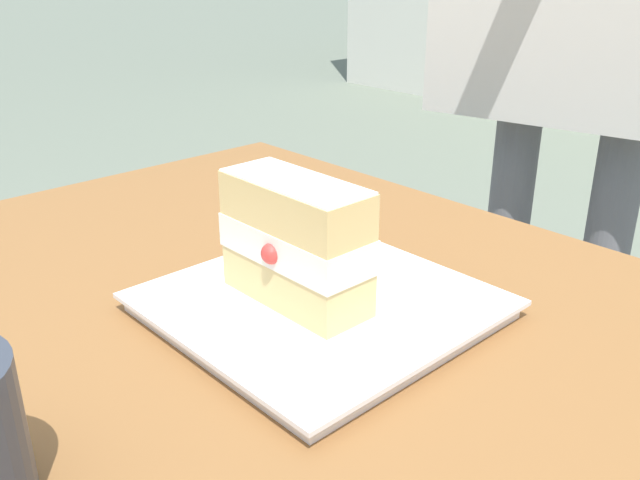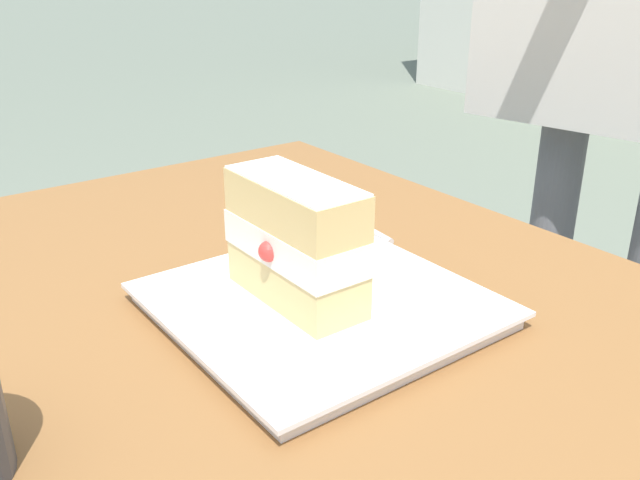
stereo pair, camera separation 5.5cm
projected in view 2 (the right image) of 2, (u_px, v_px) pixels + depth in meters
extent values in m
cylinder|color=brown|center=(293.00, 376.00, 1.16)|extent=(0.07, 0.07, 0.69)
cube|color=white|center=(320.00, 308.00, 0.57)|extent=(0.23, 0.23, 0.01)
cube|color=white|center=(320.00, 299.00, 0.57)|extent=(0.24, 0.24, 0.00)
cube|color=#E0C17A|center=(296.00, 278.00, 0.56)|extent=(0.13, 0.05, 0.04)
cube|color=white|center=(296.00, 242.00, 0.55)|extent=(0.13, 0.05, 0.03)
sphere|color=red|center=(269.00, 251.00, 0.53)|extent=(0.02, 0.02, 0.02)
sphere|color=red|center=(268.00, 251.00, 0.53)|extent=(0.01, 0.01, 0.01)
sphere|color=red|center=(307.00, 233.00, 0.57)|extent=(0.01, 0.01, 0.01)
sphere|color=red|center=(298.00, 225.00, 0.59)|extent=(0.01, 0.01, 0.01)
cube|color=#E0C17A|center=(295.00, 203.00, 0.53)|extent=(0.13, 0.05, 0.04)
cube|color=white|center=(295.00, 180.00, 0.53)|extent=(0.13, 0.05, 0.00)
cylinder|color=silver|center=(353.00, 221.00, 0.76)|extent=(0.14, 0.02, 0.01)
cube|color=silver|center=(313.00, 199.00, 0.82)|extent=(0.03, 0.03, 0.01)
cylinder|color=slate|center=(536.00, 334.00, 1.21)|extent=(0.07, 0.07, 0.78)
cylinder|color=slate|center=(630.00, 369.00, 1.11)|extent=(0.07, 0.07, 0.78)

